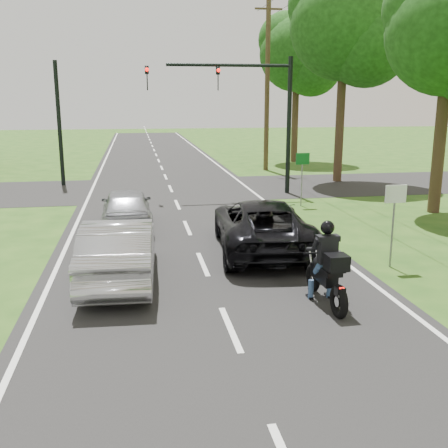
{
  "coord_description": "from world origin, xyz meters",
  "views": [
    {
      "loc": [
        -1.63,
        -8.89,
        4.17
      ],
      "look_at": [
        0.39,
        3.0,
        1.3
      ],
      "focal_mm": 42.0,
      "sensor_mm": 36.0,
      "label": 1
    }
  ],
  "objects": [
    {
      "name": "silver_sedan",
      "position": [
        -2.07,
        3.09,
        0.75
      ],
      "size": [
        1.78,
        4.57,
        1.48
      ],
      "primitive_type": "imported",
      "rotation": [
        0.0,
        0.0,
        3.09
      ],
      "color": "#B2B3B7",
      "rests_on": "road"
    },
    {
      "name": "sign_white",
      "position": [
        4.7,
        2.98,
        1.6
      ],
      "size": [
        0.55,
        0.07,
        2.12
      ],
      "color": "slate",
      "rests_on": "ground"
    },
    {
      "name": "utility_pole_far",
      "position": [
        6.2,
        22.0,
        5.08
      ],
      "size": [
        1.6,
        0.28,
        10.0
      ],
      "color": "#4F3C24",
      "rests_on": "ground"
    },
    {
      "name": "dark_suv",
      "position": [
        1.8,
        4.98,
        0.75
      ],
      "size": [
        2.91,
        5.48,
        1.47
      ],
      "primitive_type": "imported",
      "rotation": [
        0.0,
        0.0,
        3.05
      ],
      "color": "black",
      "rests_on": "road"
    },
    {
      "name": "signal_pole_far",
      "position": [
        -5.2,
        18.0,
        3.0
      ],
      "size": [
        0.2,
        0.2,
        6.0
      ],
      "primitive_type": "cylinder",
      "color": "black",
      "rests_on": "ground"
    },
    {
      "name": "tree_row_d",
      "position": [
        9.1,
        16.76,
        7.43
      ],
      "size": [
        5.76,
        5.58,
        10.45
      ],
      "color": "#332316",
      "rests_on": "ground"
    },
    {
      "name": "sign_green",
      "position": [
        4.9,
        10.98,
        1.6
      ],
      "size": [
        0.55,
        0.07,
        2.12
      ],
      "color": "slate",
      "rests_on": "ground"
    },
    {
      "name": "silver_suv",
      "position": [
        -1.96,
        8.28,
        0.7
      ],
      "size": [
        1.71,
        4.06,
        1.37
      ],
      "primitive_type": "imported",
      "rotation": [
        0.0,
        0.0,
        3.16
      ],
      "color": "#9FA2A7",
      "rests_on": "road"
    },
    {
      "name": "motorcycle_rider",
      "position": [
        2.19,
        0.86,
        0.71
      ],
      "size": [
        0.59,
        2.1,
        1.81
      ],
      "rotation": [
        0.0,
        0.0,
        0.02
      ],
      "color": "black",
      "rests_on": "ground"
    },
    {
      "name": "cross_road",
      "position": [
        0.0,
        16.0,
        0.01
      ],
      "size": [
        60.0,
        7.0,
        0.01
      ],
      "primitive_type": "cube",
      "color": "black",
      "rests_on": "ground"
    },
    {
      "name": "ground",
      "position": [
        0.0,
        0.0,
        0.0
      ],
      "size": [
        140.0,
        140.0,
        0.0
      ],
      "primitive_type": "plane",
      "color": "#214914",
      "rests_on": "ground"
    },
    {
      "name": "tree_row_e",
      "position": [
        9.48,
        25.78,
        6.83
      ],
      "size": [
        5.28,
        5.12,
        9.61
      ],
      "color": "#332316",
      "rests_on": "ground"
    },
    {
      "name": "road",
      "position": [
        0.0,
        10.0,
        0.01
      ],
      "size": [
        8.0,
        100.0,
        0.01
      ],
      "primitive_type": "cube",
      "color": "black",
      "rests_on": "ground"
    },
    {
      "name": "traffic_signal",
      "position": [
        3.34,
        14.0,
        4.14
      ],
      "size": [
        6.38,
        0.44,
        6.0
      ],
      "color": "black",
      "rests_on": "ground"
    }
  ]
}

